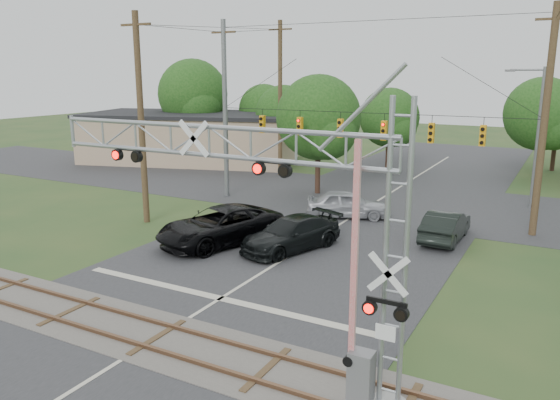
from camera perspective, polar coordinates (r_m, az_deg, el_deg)
The scene contains 14 objects.
ground at distance 17.02m, azimuth -17.26°, elevation -16.37°, with size 160.00×160.00×0.00m, color #2A4620.
road_main at distance 24.30m, azimuth -0.13°, elevation -6.56°, with size 14.00×90.00×0.02m, color #2B2C2E.
road_cross at distance 36.71m, azimuth 10.44°, elevation 0.06°, with size 90.00×12.00×0.02m, color #2B2C2E.
railroad_track at distance 18.26m, azimuth -12.67°, elevation -13.83°, with size 90.00×3.20×0.17m.
crossing_gantry at distance 13.85m, azimuth -0.80°, elevation -1.33°, with size 10.91×0.99×7.75m.
traffic_signal_span at distance 31.80m, azimuth 10.12°, elevation 8.30°, with size 19.34×0.36×11.50m.
pickup_black at distance 26.92m, azimuth -6.24°, elevation -2.68°, with size 2.98×6.46×1.79m, color black.
car_dark at distance 25.84m, azimuth 1.17°, elevation -3.56°, with size 2.17×5.35×1.55m, color black.
sedan_silver at distance 31.79m, azimuth 7.04°, elevation -0.41°, with size 1.87×4.65×1.58m, color #9D9FA5.
suv_dark at distance 28.49m, azimuth 16.90°, elevation -2.57°, with size 1.61×4.62×1.52m, color black.
commercial_building at distance 52.52m, azimuth -9.25°, elevation 6.54°, with size 21.33×15.00×4.52m.
streetlight at distance 36.56m, azimuth 25.11°, elevation 6.58°, with size 2.28×0.24×8.55m.
utility_poles at distance 34.01m, azimuth 16.09°, elevation 9.52°, with size 23.88×28.97×14.28m.
treeline at distance 44.34m, azimuth 11.20°, elevation 8.94°, with size 51.80×24.36×9.51m.
Camera 1 is at (11.00, -10.04, 8.25)m, focal length 35.00 mm.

